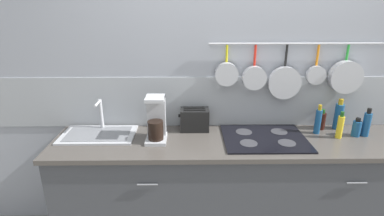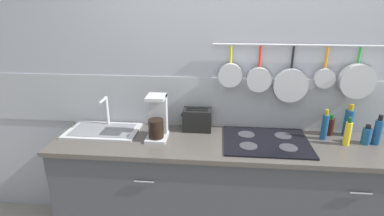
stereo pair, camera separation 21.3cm
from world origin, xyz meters
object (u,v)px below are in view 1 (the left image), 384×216
object	(u,v)px
toaster	(195,120)
bottle_hot_sauce	(367,124)
bottle_sesame_oil	(318,121)
bottle_vinegar	(321,120)
bottle_olive_oil	(338,116)
coffee_maker	(156,121)
bottle_cooking_wine	(340,126)
bottle_dish_soap	(357,128)

from	to	relation	value
toaster	bottle_hot_sauce	size ratio (longest dim) A/B	1.08
bottle_sesame_oil	bottle_vinegar	bearing A→B (deg)	51.66
bottle_vinegar	bottle_olive_oil	distance (m)	0.14
coffee_maker	bottle_hot_sauce	world-z (taller)	coffee_maker
bottle_sesame_oil	bottle_vinegar	world-z (taller)	bottle_sesame_oil
bottle_olive_oil	bottle_hot_sauce	size ratio (longest dim) A/B	1.12
toaster	bottle_cooking_wine	world-z (taller)	bottle_cooking_wine
toaster	bottle_olive_oil	bearing A→B (deg)	0.63
bottle_sesame_oil	bottle_vinegar	size ratio (longest dim) A/B	1.41
toaster	bottle_dish_soap	distance (m)	1.24
bottle_olive_oil	toaster	bearing A→B (deg)	-179.37
coffee_maker	bottle_hot_sauce	size ratio (longest dim) A/B	1.49
toaster	bottle_dish_soap	bearing A→B (deg)	-6.09
toaster	bottle_hot_sauce	xyz separation A→B (m)	(1.31, -0.13, 0.01)
bottle_sesame_oil	bottle_dish_soap	size ratio (longest dim) A/B	1.60
toaster	bottle_sesame_oil	bearing A→B (deg)	-4.70
toaster	bottle_olive_oil	world-z (taller)	bottle_olive_oil
toaster	bottle_olive_oil	size ratio (longest dim) A/B	0.96
bottle_sesame_oil	bottle_olive_oil	distance (m)	0.22
bottle_vinegar	bottle_cooking_wine	distance (m)	0.18
toaster	bottle_sesame_oil	size ratio (longest dim) A/B	1.03
coffee_maker	bottle_cooking_wine	xyz separation A→B (m)	(1.38, -0.00, -0.05)
bottle_vinegar	bottle_cooking_wine	size ratio (longest dim) A/B	0.79
bottle_olive_oil	bottle_dish_soap	size ratio (longest dim) A/B	1.71
bottle_vinegar	bottle_cooking_wine	bearing A→B (deg)	-68.45
bottle_cooking_wine	bottle_sesame_oil	bearing A→B (deg)	147.81
bottle_olive_oil	bottle_vinegar	bearing A→B (deg)	-177.24
bottle_cooking_wine	bottle_dish_soap	distance (m)	0.15
bottle_vinegar	bottle_olive_oil	size ratio (longest dim) A/B	0.66
bottle_hot_sauce	bottle_sesame_oil	bearing A→B (deg)	171.76
bottle_vinegar	bottle_dish_soap	xyz separation A→B (m)	(0.21, -0.14, -0.01)
bottle_sesame_oil	bottle_olive_oil	size ratio (longest dim) A/B	0.94
bottle_vinegar	bottle_olive_oil	xyz separation A→B (m)	(0.14, 0.01, 0.04)
toaster	bottle_vinegar	distance (m)	1.02
bottle_sesame_oil	bottle_vinegar	distance (m)	0.11
bottle_dish_soap	toaster	bearing A→B (deg)	173.91
toaster	bottle_vinegar	world-z (taller)	toaster
toaster	bottle_cooking_wine	xyz separation A→B (m)	(1.09, -0.16, 0.00)
coffee_maker	bottle_olive_oil	distance (m)	1.46
bottle_cooking_wine	bottle_olive_oil	bearing A→B (deg)	68.52
bottle_hot_sauce	toaster	bearing A→B (deg)	174.34
bottle_cooking_wine	bottle_hot_sauce	distance (m)	0.22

